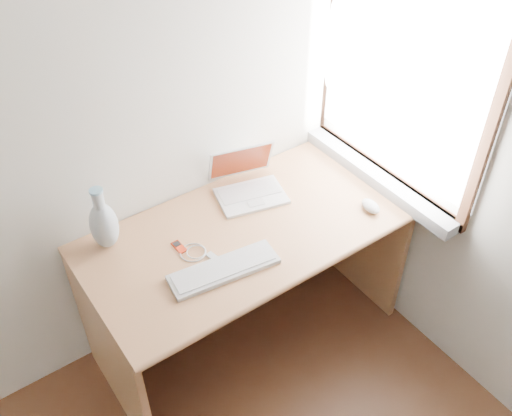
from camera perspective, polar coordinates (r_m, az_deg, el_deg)
window at (r=2.55m, az=13.74°, el=12.03°), size 0.11×0.99×1.10m
desk at (r=2.70m, az=-1.93°, el=-4.40°), size 1.44×0.72×0.76m
laptop at (r=2.65m, az=-0.99°, el=2.34°), size 0.35×0.33×0.21m
external_keyboard at (r=2.31m, az=-3.22°, el=-6.10°), size 0.47×0.20×0.02m
mouse at (r=2.63m, az=11.40°, el=0.19°), size 0.08×0.12×0.04m
ipod at (r=2.43m, az=-7.70°, el=-3.87°), size 0.04×0.08×0.01m
cable_coil at (r=2.40m, az=-6.31°, el=-4.44°), size 0.11×0.11×0.01m
remote at (r=2.37m, az=-4.20°, el=-4.98°), size 0.04×0.08×0.01m
vase at (r=2.42m, az=-14.98°, el=-1.54°), size 0.12×0.12×0.30m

